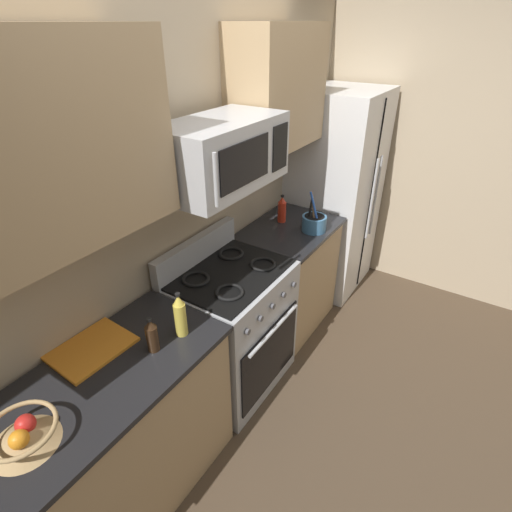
{
  "coord_description": "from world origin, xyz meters",
  "views": [
    {
      "loc": [
        -1.67,
        -0.6,
        2.29
      ],
      "look_at": [
        0.11,
        0.55,
        1.03
      ],
      "focal_mm": 27.91,
      "sensor_mm": 36.0,
      "label": 1
    }
  ],
  "objects_px": {
    "microwave": "(222,154)",
    "fruit_basket": "(22,435)",
    "refrigerator": "(334,195)",
    "bottle_soy": "(152,336)",
    "bottle_hot_sauce": "(282,210)",
    "bottle_oil": "(180,316)",
    "cutting_board": "(92,348)",
    "utensil_crock": "(314,223)",
    "range_oven": "(232,328)"
  },
  "relations": [
    {
      "from": "fruit_basket",
      "to": "bottle_hot_sauce",
      "type": "bearing_deg",
      "value": 3.82
    },
    {
      "from": "cutting_board",
      "to": "utensil_crock",
      "type": "bearing_deg",
      "value": -11.2
    },
    {
      "from": "fruit_basket",
      "to": "bottle_soy",
      "type": "height_order",
      "value": "bottle_soy"
    },
    {
      "from": "refrigerator",
      "to": "bottle_soy",
      "type": "distance_m",
      "value": 2.33
    },
    {
      "from": "utensil_crock",
      "to": "bottle_hot_sauce",
      "type": "distance_m",
      "value": 0.29
    },
    {
      "from": "refrigerator",
      "to": "cutting_board",
      "type": "relative_size",
      "value": 5.04
    },
    {
      "from": "range_oven",
      "to": "bottle_soy",
      "type": "bearing_deg",
      "value": -173.93
    },
    {
      "from": "cutting_board",
      "to": "bottle_oil",
      "type": "height_order",
      "value": "bottle_oil"
    },
    {
      "from": "refrigerator",
      "to": "fruit_basket",
      "type": "bearing_deg",
      "value": -179.63
    },
    {
      "from": "microwave",
      "to": "fruit_basket",
      "type": "height_order",
      "value": "microwave"
    },
    {
      "from": "microwave",
      "to": "bottle_oil",
      "type": "height_order",
      "value": "microwave"
    },
    {
      "from": "utensil_crock",
      "to": "fruit_basket",
      "type": "xyz_separation_m",
      "value": [
        -2.2,
        0.14,
        -0.01
      ]
    },
    {
      "from": "utensil_crock",
      "to": "bottle_soy",
      "type": "relative_size",
      "value": 1.68
    },
    {
      "from": "microwave",
      "to": "cutting_board",
      "type": "height_order",
      "value": "microwave"
    },
    {
      "from": "microwave",
      "to": "cutting_board",
      "type": "xyz_separation_m",
      "value": [
        -0.9,
        0.15,
        -0.76
      ]
    },
    {
      "from": "refrigerator",
      "to": "bottle_soy",
      "type": "xyz_separation_m",
      "value": [
        -2.33,
        -0.06,
        0.09
      ]
    },
    {
      "from": "microwave",
      "to": "refrigerator",
      "type": "bearing_deg",
      "value": -1.56
    },
    {
      "from": "utensil_crock",
      "to": "cutting_board",
      "type": "xyz_separation_m",
      "value": [
        -1.74,
        0.34,
        -0.06
      ]
    },
    {
      "from": "fruit_basket",
      "to": "cutting_board",
      "type": "height_order",
      "value": "fruit_basket"
    },
    {
      "from": "cutting_board",
      "to": "range_oven",
      "type": "bearing_deg",
      "value": -10.88
    },
    {
      "from": "range_oven",
      "to": "bottle_soy",
      "type": "height_order",
      "value": "bottle_soy"
    },
    {
      "from": "cutting_board",
      "to": "bottle_oil",
      "type": "distance_m",
      "value": 0.45
    },
    {
      "from": "bottle_soy",
      "to": "microwave",
      "type": "bearing_deg",
      "value": 8.07
    },
    {
      "from": "refrigerator",
      "to": "bottle_hot_sauce",
      "type": "xyz_separation_m",
      "value": [
        -0.74,
        0.13,
        0.1
      ]
    },
    {
      "from": "cutting_board",
      "to": "bottle_hot_sauce",
      "type": "xyz_separation_m",
      "value": [
        1.75,
        -0.06,
        0.09
      ]
    },
    {
      "from": "cutting_board",
      "to": "bottle_oil",
      "type": "bearing_deg",
      "value": -41.71
    },
    {
      "from": "range_oven",
      "to": "cutting_board",
      "type": "xyz_separation_m",
      "value": [
        -0.9,
        0.17,
        0.44
      ]
    },
    {
      "from": "bottle_oil",
      "to": "bottle_soy",
      "type": "bearing_deg",
      "value": 166.54
    },
    {
      "from": "refrigerator",
      "to": "microwave",
      "type": "distance_m",
      "value": 1.76
    },
    {
      "from": "bottle_soy",
      "to": "bottle_oil",
      "type": "xyz_separation_m",
      "value": [
        0.16,
        -0.04,
        0.03
      ]
    },
    {
      "from": "fruit_basket",
      "to": "bottle_hot_sauce",
      "type": "relative_size",
      "value": 1.19
    },
    {
      "from": "utensil_crock",
      "to": "bottle_oil",
      "type": "xyz_separation_m",
      "value": [
        -1.42,
        0.06,
        0.05
      ]
    },
    {
      "from": "range_oven",
      "to": "microwave",
      "type": "relative_size",
      "value": 1.42
    },
    {
      "from": "refrigerator",
      "to": "microwave",
      "type": "bearing_deg",
      "value": 178.44
    },
    {
      "from": "bottle_soy",
      "to": "bottle_oil",
      "type": "distance_m",
      "value": 0.17
    },
    {
      "from": "fruit_basket",
      "to": "bottle_oil",
      "type": "distance_m",
      "value": 0.79
    },
    {
      "from": "fruit_basket",
      "to": "bottle_soy",
      "type": "xyz_separation_m",
      "value": [
        0.62,
        -0.04,
        0.04
      ]
    },
    {
      "from": "bottle_oil",
      "to": "microwave",
      "type": "bearing_deg",
      "value": 13.89
    },
    {
      "from": "range_oven",
      "to": "bottle_hot_sauce",
      "type": "bearing_deg",
      "value": 7.49
    },
    {
      "from": "bottle_hot_sauce",
      "to": "bottle_soy",
      "type": "relative_size",
      "value": 1.15
    },
    {
      "from": "microwave",
      "to": "bottle_oil",
      "type": "xyz_separation_m",
      "value": [
        -0.58,
        -0.14,
        -0.65
      ]
    },
    {
      "from": "refrigerator",
      "to": "bottle_oil",
      "type": "height_order",
      "value": "refrigerator"
    },
    {
      "from": "utensil_crock",
      "to": "bottle_hot_sauce",
      "type": "height_order",
      "value": "utensil_crock"
    },
    {
      "from": "refrigerator",
      "to": "microwave",
      "type": "xyz_separation_m",
      "value": [
        -1.59,
        0.04,
        0.76
      ]
    },
    {
      "from": "bottle_soy",
      "to": "range_oven",
      "type": "bearing_deg",
      "value": 6.07
    },
    {
      "from": "refrigerator",
      "to": "bottle_soy",
      "type": "height_order",
      "value": "refrigerator"
    },
    {
      "from": "utensil_crock",
      "to": "range_oven",
      "type": "bearing_deg",
      "value": 168.46
    },
    {
      "from": "refrigerator",
      "to": "bottle_oil",
      "type": "bearing_deg",
      "value": -177.38
    },
    {
      "from": "refrigerator",
      "to": "range_oven",
      "type": "bearing_deg",
      "value": 179.38
    },
    {
      "from": "microwave",
      "to": "bottle_soy",
      "type": "height_order",
      "value": "microwave"
    }
  ]
}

